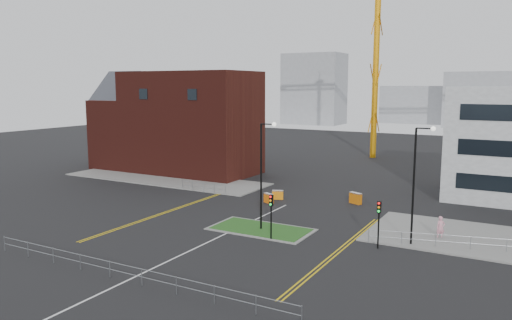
% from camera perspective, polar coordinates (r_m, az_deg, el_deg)
% --- Properties ---
extents(ground, '(200.00, 200.00, 0.00)m').
position_cam_1_polar(ground, '(37.33, -8.18, -10.52)').
color(ground, black).
rests_on(ground, ground).
extents(pavement_left, '(28.00, 8.00, 0.12)m').
position_cam_1_polar(pavement_left, '(66.10, -10.42, -2.14)').
color(pavement_left, slate).
rests_on(pavement_left, ground).
extents(island_kerb, '(8.60, 4.60, 0.08)m').
position_cam_1_polar(island_kerb, '(42.68, 0.58, -7.93)').
color(island_kerb, slate).
rests_on(island_kerb, ground).
extents(grass_island, '(8.00, 4.00, 0.12)m').
position_cam_1_polar(grass_island, '(42.67, 0.58, -7.90)').
color(grass_island, '#1E4D19').
rests_on(grass_island, ground).
extents(brick_building, '(24.20, 10.07, 14.24)m').
position_cam_1_polar(brick_building, '(71.72, -9.35, 4.19)').
color(brick_building, '#471711').
rests_on(brick_building, ground).
extents(streetlamp_island, '(1.46, 0.36, 9.18)m').
position_cam_1_polar(streetlamp_island, '(41.38, 0.85, -0.82)').
color(streetlamp_island, black).
rests_on(streetlamp_island, ground).
extents(streetlamp_right_near, '(1.46, 0.36, 9.18)m').
position_cam_1_polar(streetlamp_right_near, '(39.22, 17.92, -1.75)').
color(streetlamp_right_near, black).
rests_on(streetlamp_right_near, ground).
extents(traffic_light_island, '(0.28, 0.33, 3.65)m').
position_cam_1_polar(traffic_light_island, '(39.39, 1.73, -5.53)').
color(traffic_light_island, black).
rests_on(traffic_light_island, ground).
extents(traffic_light_right, '(0.28, 0.33, 3.65)m').
position_cam_1_polar(traffic_light_right, '(38.38, 13.86, -6.15)').
color(traffic_light_right, black).
rests_on(traffic_light_right, ground).
extents(railing_front, '(24.05, 0.05, 1.10)m').
position_cam_1_polar(railing_front, '(32.81, -14.72, -12.00)').
color(railing_front, gray).
rests_on(railing_front, ground).
extents(railing_left, '(6.05, 0.05, 1.10)m').
position_cam_1_polar(railing_left, '(57.46, -6.05, -2.95)').
color(railing_left, gray).
rests_on(railing_left, ground).
extents(railing_right, '(19.05, 5.05, 1.10)m').
position_cam_1_polar(railing_right, '(41.05, 26.76, -8.46)').
color(railing_right, gray).
rests_on(railing_right, ground).
extents(centre_line, '(0.15, 30.00, 0.01)m').
position_cam_1_polar(centre_line, '(38.85, -6.37, -9.71)').
color(centre_line, silver).
rests_on(centre_line, ground).
extents(yellow_left_a, '(0.12, 24.00, 0.01)m').
position_cam_1_polar(yellow_left_a, '(50.22, -9.44, -5.56)').
color(yellow_left_a, gold).
rests_on(yellow_left_a, ground).
extents(yellow_left_b, '(0.12, 24.00, 0.01)m').
position_cam_1_polar(yellow_left_b, '(50.04, -9.17, -5.61)').
color(yellow_left_b, gold).
rests_on(yellow_left_b, ground).
extents(yellow_right_a, '(0.12, 20.00, 0.01)m').
position_cam_1_polar(yellow_right_a, '(38.01, 9.22, -10.19)').
color(yellow_right_a, gold).
rests_on(yellow_right_a, ground).
extents(yellow_right_b, '(0.12, 20.00, 0.01)m').
position_cam_1_polar(yellow_right_b, '(37.92, 9.65, -10.25)').
color(yellow_right_b, gold).
rests_on(yellow_right_b, ground).
extents(skyline_a, '(18.00, 12.00, 22.00)m').
position_cam_1_polar(skyline_a, '(160.25, 6.66, 8.06)').
color(skyline_a, gray).
rests_on(skyline_a, ground).
extents(skyline_b, '(24.00, 12.00, 16.00)m').
position_cam_1_polar(skyline_b, '(158.41, 25.15, 6.23)').
color(skyline_b, gray).
rests_on(skyline_b, ground).
extents(skyline_d, '(30.00, 12.00, 12.00)m').
position_cam_1_polar(skyline_d, '(170.63, 19.30, 5.99)').
color(skyline_d, gray).
rests_on(skyline_d, ground).
extents(pedestrian, '(0.81, 0.74, 1.86)m').
position_cam_1_polar(pedestrian, '(42.58, 20.35, -7.27)').
color(pedestrian, pink).
rests_on(pedestrian, ground).
extents(barrier_left, '(1.26, 0.87, 1.02)m').
position_cam_1_polar(barrier_left, '(51.98, 1.46, -4.35)').
color(barrier_left, '#DA5E0C').
rests_on(barrier_left, ground).
extents(barrier_mid, '(1.24, 0.81, 0.99)m').
position_cam_1_polar(barrier_mid, '(53.70, 2.50, -3.95)').
color(barrier_mid, orange).
rests_on(barrier_mid, ground).
extents(barrier_right, '(1.44, 0.99, 1.16)m').
position_cam_1_polar(barrier_right, '(52.72, 11.30, -4.24)').
color(barrier_right, '#CC630B').
rests_on(barrier_right, ground).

